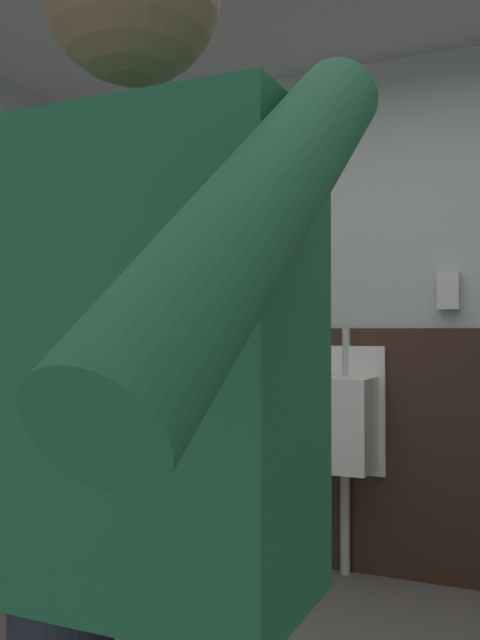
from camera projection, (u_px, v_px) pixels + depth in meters
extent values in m
cube|color=silver|center=(392.00, 316.00, 3.47)|extent=(4.60, 0.12, 2.60)
cube|color=#382319|center=(389.00, 452.00, 3.39)|extent=(4.00, 0.03, 1.24)
cube|color=white|center=(347.00, 409.00, 3.47)|extent=(0.40, 0.05, 0.65)
cube|color=white|center=(338.00, 423.00, 3.31)|extent=(0.34, 0.30, 0.45)
cylinder|color=#B7BABF|center=(346.00, 352.00, 3.46)|extent=(0.04, 0.04, 0.24)
cylinder|color=#B7BABF|center=(345.00, 519.00, 3.42)|extent=(0.05, 0.05, 0.55)
cube|color=#26724C|center=(131.00, 358.00, 0.87)|extent=(0.46, 0.24, 0.60)
cylinder|color=#26724C|center=(262.00, 203.00, 0.55)|extent=(0.09, 0.50, 0.39)
cube|color=silver|center=(448.00, 291.00, 3.26)|extent=(0.10, 0.07, 0.18)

